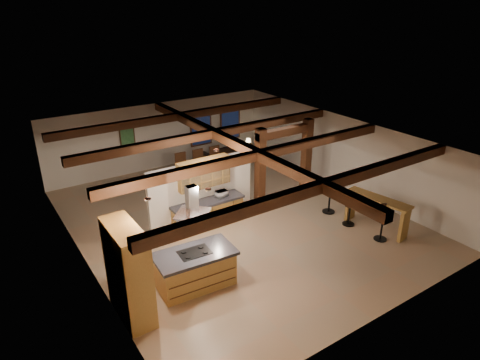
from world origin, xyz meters
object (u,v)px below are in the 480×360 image
Objects in this scene: kitchen_island at (195,269)px; bar_counter at (377,208)px; dining_table at (204,176)px; sofa at (221,152)px.

bar_counter is at bearing -5.76° from kitchen_island.
dining_table is (3.51, 5.74, -0.19)m from kitchen_island.
dining_table is at bearing 113.97° from bar_counter.
sofa is at bearing 23.37° from dining_table.
bar_counter reaches higher than sofa.
dining_table is at bearing 58.57° from kitchen_island.
bar_counter reaches higher than kitchen_island.
kitchen_island is 0.98× the size of bar_counter.
kitchen_island is 1.17× the size of dining_table.
kitchen_island is 9.78m from sofa.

